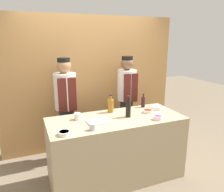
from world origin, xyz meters
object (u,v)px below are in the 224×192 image
object	(u,v)px
chef_left	(66,106)
bottle_amber	(111,105)
sauce_bowl_purple	(158,117)
bottle_soy	(128,109)
sauce_bowl_white	(157,108)
cup_steel	(93,127)
sauce_bowl_red	(148,111)
sauce_bowl_green	(64,133)
cup_cream	(77,116)
chef_right	(127,99)
bottle_wine	(143,102)
cutting_board	(98,122)

from	to	relation	value
chef_left	bottle_amber	bearing A→B (deg)	-42.83
sauce_bowl_purple	bottle_soy	distance (m)	0.42
sauce_bowl_white	cup_steel	bearing A→B (deg)	-161.89
sauce_bowl_red	sauce_bowl_white	world-z (taller)	sauce_bowl_white
sauce_bowl_white	cup_steel	distance (m)	1.22
sauce_bowl_green	cup_cream	xyz separation A→B (m)	(0.26, 0.43, 0.02)
cup_cream	bottle_amber	bearing A→B (deg)	12.48
sauce_bowl_green	chef_right	distance (m)	1.70
sauce_bowl_green	cup_steel	distance (m)	0.35
cup_steel	chef_right	bearing A→B (deg)	47.46
bottle_wine	chef_right	size ratio (longest dim) A/B	0.13
sauce_bowl_purple	chef_right	distance (m)	1.07
sauce_bowl_green	cup_cream	world-z (taller)	cup_cream
sauce_bowl_green	cup_cream	distance (m)	0.50
sauce_bowl_purple	cup_steel	size ratio (longest dim) A/B	1.46
cup_cream	chef_right	bearing A→B (deg)	31.35
sauce_bowl_green	sauce_bowl_purple	bearing A→B (deg)	0.41
sauce_bowl_white	sauce_bowl_green	bearing A→B (deg)	-165.43
bottle_soy	chef_right	world-z (taller)	chef_right
sauce_bowl_green	chef_right	size ratio (longest dim) A/B	0.08
sauce_bowl_red	bottle_wine	world-z (taller)	bottle_wine
sauce_bowl_white	cutting_board	size ratio (longest dim) A/B	0.59
bottle_wine	chef_right	xyz separation A→B (m)	(-0.05, 0.50, -0.07)
sauce_bowl_green	bottle_wine	distance (m)	1.49
sauce_bowl_purple	cup_cream	world-z (taller)	cup_cream
sauce_bowl_green	chef_left	size ratio (longest dim) A/B	0.08
sauce_bowl_green	bottle_amber	distance (m)	0.97
cup_steel	cup_cream	size ratio (longest dim) A/B	0.89
bottle_soy	chef_right	bearing A→B (deg)	65.34
cutting_board	chef_left	xyz separation A→B (m)	(-0.26, 0.86, -0.00)
cup_cream	chef_left	world-z (taller)	chef_left
sauce_bowl_white	chef_right	xyz separation A→B (m)	(-0.19, 0.68, -0.02)
sauce_bowl_red	cup_cream	xyz separation A→B (m)	(-1.04, 0.12, 0.02)
sauce_bowl_green	cup_steel	size ratio (longest dim) A/B	1.74
sauce_bowl_white	sauce_bowl_green	xyz separation A→B (m)	(-1.51, -0.39, -0.00)
sauce_bowl_red	cup_cream	distance (m)	1.05
sauce_bowl_green	bottle_amber	world-z (taller)	bottle_amber
bottle_amber	bottle_soy	world-z (taller)	bottle_soy
cutting_board	sauce_bowl_white	bearing A→B (deg)	9.77
chef_left	sauce_bowl_purple	bearing A→B (deg)	-45.47
sauce_bowl_purple	cup_cream	size ratio (longest dim) A/B	1.30
sauce_bowl_green	bottle_wine	xyz separation A→B (m)	(1.37, 0.58, 0.06)
bottle_wine	cup_cream	distance (m)	1.13
bottle_wine	cutting_board	bearing A→B (deg)	-157.75
sauce_bowl_red	sauce_bowl_purple	size ratio (longest dim) A/B	1.24
sauce_bowl_green	bottle_amber	bearing A→B (deg)	34.46
sauce_bowl_red	chef_right	bearing A→B (deg)	88.35
cutting_board	bottle_soy	distance (m)	0.48
sauce_bowl_white	bottle_amber	size ratio (longest dim) A/B	0.61
sauce_bowl_purple	bottle_amber	distance (m)	0.72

